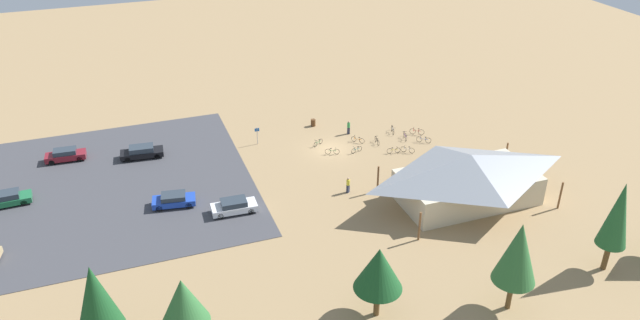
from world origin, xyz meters
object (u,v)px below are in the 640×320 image
at_px(bicycle_green_by_bin, 318,143).
at_px(bicycle_red_back_row, 417,132).
at_px(pine_mideast, 518,253).
at_px(bicycle_white_yard_front, 408,150).
at_px(trash_bin, 313,123).
at_px(pine_far_east, 379,269).
at_px(bicycle_black_edge_south, 377,141).
at_px(bicycle_orange_lone_west, 358,140).
at_px(car_white_near_entry, 234,206).
at_px(car_green_back_corner, 6,199).
at_px(lot_sign, 257,133).
at_px(pine_west, 618,215).
at_px(bicycle_teal_yard_center, 357,150).
at_px(visitor_near_lot, 349,127).
at_px(bike_pavilion, 469,175).
at_px(pine_center, 96,298).
at_px(visitor_at_bikes, 348,185).
at_px(car_blue_end_stall, 174,200).
at_px(pine_far_west, 183,302).
at_px(car_maroon_inner_stall, 65,155).
at_px(car_black_second_row, 142,152).
at_px(bicycle_green_edge_north, 332,151).
at_px(bicycle_purple_near_sign, 405,136).
at_px(bicycle_yellow_lone_east, 394,150).
at_px(bicycle_blue_yard_right, 424,140).

relative_size(bicycle_green_by_bin, bicycle_red_back_row, 0.95).
relative_size(pine_mideast, bicycle_white_yard_front, 6.07).
distance_m(trash_bin, pine_far_east, 34.91).
xyz_separation_m(bicycle_black_edge_south, bicycle_orange_lone_west, (2.07, -1.05, -0.01)).
xyz_separation_m(car_white_near_entry, car_green_back_corner, (21.23, -9.06, 0.00)).
height_order(lot_sign, pine_west, pine_west).
relative_size(bicycle_teal_yard_center, visitor_near_lot, 0.88).
bearing_deg(bike_pavilion, car_white_near_entry, -14.16).
distance_m(pine_center, bicycle_green_by_bin, 36.52).
bearing_deg(car_green_back_corner, visitor_near_lot, -174.88).
distance_m(pine_west, visitor_at_bikes, 25.27).
distance_m(bike_pavilion, car_blue_end_stall, 29.59).
relative_size(pine_west, pine_far_west, 1.32).
bearing_deg(car_blue_end_stall, bicycle_green_by_bin, -157.23).
height_order(car_blue_end_stall, visitor_near_lot, visitor_near_lot).
xyz_separation_m(bike_pavilion, car_blue_end_stall, (28.11, -8.97, -2.17)).
relative_size(bicycle_white_yard_front, car_blue_end_stall, 0.29).
distance_m(car_white_near_entry, car_maroon_inner_stall, 23.11).
bearing_deg(pine_far_east, pine_center, -8.14).
distance_m(pine_west, car_green_back_corner, 56.97).
relative_size(pine_center, car_black_second_row, 1.60).
height_order(bicycle_orange_lone_west, bicycle_white_yard_front, bicycle_orange_lone_west).
height_order(trash_bin, bicycle_teal_yard_center, trash_bin).
xyz_separation_m(bicycle_teal_yard_center, bicycle_green_edge_north, (2.84, -0.52, 0.02)).
xyz_separation_m(lot_sign, car_blue_end_stall, (11.34, 10.38, -0.71)).
bearing_deg(car_blue_end_stall, pine_far_east, 120.80).
height_order(bicycle_purple_near_sign, car_maroon_inner_stall, car_maroon_inner_stall).
relative_size(bike_pavilion, car_white_near_entry, 3.53).
distance_m(bicycle_red_back_row, bicycle_green_edge_north, 11.77).
distance_m(pine_mideast, bicycle_black_edge_south, 30.10).
bearing_deg(bicycle_purple_near_sign, pine_mideast, 78.60).
height_order(pine_mideast, pine_far_west, pine_mideast).
relative_size(bicycle_green_by_bin, bicycle_white_yard_front, 1.10).
height_order(bicycle_yellow_lone_east, car_black_second_row, car_black_second_row).
distance_m(lot_sign, pine_far_east, 31.65).
bearing_deg(pine_mideast, visitor_near_lot, -90.03).
height_order(pine_far_west, pine_center, pine_center).
distance_m(pine_far_west, bicycle_red_back_row, 41.68).
height_order(bicycle_green_by_bin, bicycle_green_edge_north, bicycle_green_by_bin).
bearing_deg(pine_mideast, pine_center, -10.77).
bearing_deg(bicycle_blue_yard_right, bicycle_purple_near_sign, -43.16).
bearing_deg(visitor_near_lot, pine_far_east, 71.62).
xyz_separation_m(trash_bin, bicycle_white_yard_front, (-7.96, 10.63, -0.08)).
relative_size(bike_pavilion, trash_bin, 17.72).
distance_m(trash_bin, bicycle_blue_yard_right, 14.18).
xyz_separation_m(lot_sign, bicycle_red_back_row, (-19.20, 4.20, -1.01)).
bearing_deg(lot_sign, bicycle_blue_yard_right, 161.27).
height_order(bike_pavilion, car_white_near_entry, bike_pavilion).
bearing_deg(visitor_at_bikes, car_black_second_row, -37.99).
bearing_deg(bicycle_red_back_row, bicycle_blue_yard_right, 83.63).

